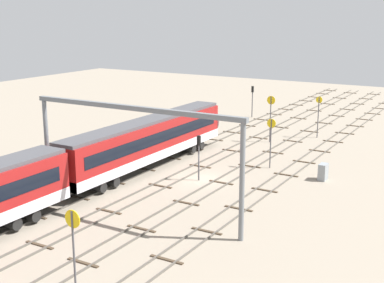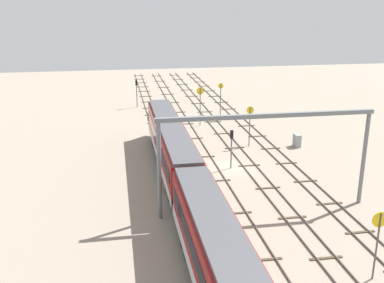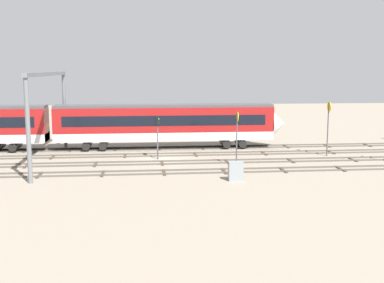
{
  "view_description": "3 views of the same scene",
  "coord_description": "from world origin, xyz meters",
  "views": [
    {
      "loc": [
        -41.77,
        -23.53,
        15.23
      ],
      "look_at": [
        4.25,
        3.46,
        2.31
      ],
      "focal_mm": 50.47,
      "sensor_mm": 36.0,
      "label": 1
    },
    {
      "loc": [
        -44.24,
        11.76,
        17.31
      ],
      "look_at": [
        2.47,
        3.79,
        2.33
      ],
      "focal_mm": 42.11,
      "sensor_mm": 36.0,
      "label": 2
    },
    {
      "loc": [
        -1.71,
        -47.32,
        8.89
      ],
      "look_at": [
        3.05,
        0.04,
        1.72
      ],
      "focal_mm": 45.53,
      "sensor_mm": 36.0,
      "label": 3
    }
  ],
  "objects": [
    {
      "name": "track_near_foreground",
      "position": [
        -0.0,
        -6.38,
        0.07
      ],
      "size": [
        130.67,
        2.4,
        0.16
      ],
      "color": "#59544C",
      "rests_on": "ground"
    },
    {
      "name": "signal_light_trackside_departure",
      "position": [
        30.24,
        8.43,
        3.0
      ],
      "size": [
        0.31,
        0.32,
        4.59
      ],
      "color": "#4C4C51",
      "rests_on": "ground"
    },
    {
      "name": "speed_sign_far_trackside",
      "position": [
        16.98,
        0.15,
        3.67
      ],
      "size": [
        0.14,
        1.02,
        5.56
      ],
      "color": "#4C4C51",
      "rests_on": "ground"
    },
    {
      "name": "overhead_gantry",
      "position": [
        -10.56,
        -0.2,
        6.44
      ],
      "size": [
        0.4,
        18.38,
        8.55
      ],
      "color": "slate",
      "rests_on": "ground"
    },
    {
      "name": "speed_sign_near_foreground",
      "position": [
        -21.38,
        -4.02,
        3.21
      ],
      "size": [
        0.14,
        1.05,
        4.77
      ],
      "color": "#4C4C51",
      "rests_on": "ground"
    },
    {
      "name": "relay_cabinet",
      "position": [
        5.57,
        -9.83,
        0.77
      ],
      "size": [
        1.17,
        0.69,
        1.55
      ],
      "color": "gray",
      "rests_on": "ground"
    },
    {
      "name": "track_second_near",
      "position": [
        -0.0,
        -2.13,
        0.07
      ],
      "size": [
        130.67,
        2.4,
        0.16
      ],
      "color": "#59544C",
      "rests_on": "ground"
    },
    {
      "name": "ground_plane",
      "position": [
        0.0,
        0.0,
        0.0
      ],
      "size": [
        146.67,
        146.67,
        0.0
      ],
      "primitive_type": "plane",
      "color": "gray"
    },
    {
      "name": "speed_sign_mid_trackside",
      "position": [
        22.12,
        -4.02,
        3.22
      ],
      "size": [
        0.14,
        0.81,
        5.12
      ],
      "color": "#4C4C51",
      "rests_on": "ground"
    },
    {
      "name": "track_with_train",
      "position": [
        0.0,
        6.38,
        0.07
      ],
      "size": [
        130.67,
        2.4,
        0.16
      ],
      "color": "#59544C",
      "rests_on": "ground"
    },
    {
      "name": "signal_light_trackside_approach",
      "position": [
        -0.33,
        0.04,
        2.79
      ],
      "size": [
        0.31,
        0.32,
        4.24
      ],
      "color": "#4C4C51",
      "rests_on": "ground"
    },
    {
      "name": "track_middle",
      "position": [
        0.0,
        2.13,
        0.07
      ],
      "size": [
        130.67,
        2.4,
        0.16
      ],
      "color": "#59544C",
      "rests_on": "ground"
    },
    {
      "name": "speed_sign_distant_end",
      "position": [
        6.76,
        -4.09,
        3.25
      ],
      "size": [
        0.14,
        0.91,
        5.0
      ],
      "color": "#4C4C51",
      "rests_on": "ground"
    }
  ]
}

